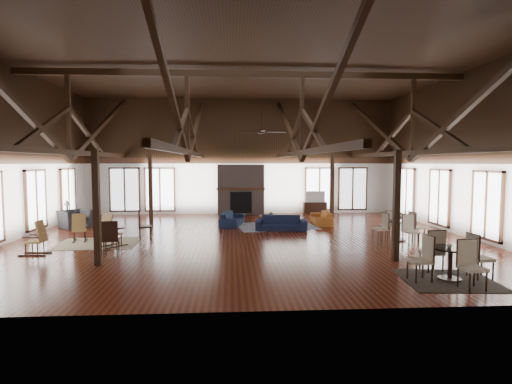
{
  "coord_description": "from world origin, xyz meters",
  "views": [
    {
      "loc": [
        -0.5,
        -14.05,
        2.7
      ],
      "look_at": [
        0.44,
        1.0,
        1.59
      ],
      "focal_mm": 28.0,
      "sensor_mm": 36.0,
      "label": 1
    }
  ],
  "objects": [
    {
      "name": "floor",
      "position": [
        0.0,
        0.0,
        0.0
      ],
      "size": [
        16.0,
        16.0,
        0.0
      ],
      "primitive_type": "plane",
      "color": "#5A2813",
      "rests_on": "ground"
    },
    {
      "name": "ceiling",
      "position": [
        0.0,
        0.0,
        6.0
      ],
      "size": [
        16.0,
        14.0,
        0.02
      ],
      "primitive_type": "cube",
      "color": "black",
      "rests_on": "wall_back"
    },
    {
      "name": "wall_back",
      "position": [
        0.0,
        7.0,
        3.0
      ],
      "size": [
        16.0,
        0.02,
        6.0
      ],
      "primitive_type": "cube",
      "color": "silver",
      "rests_on": "floor"
    },
    {
      "name": "wall_front",
      "position": [
        0.0,
        -7.0,
        3.0
      ],
      "size": [
        16.0,
        0.02,
        6.0
      ],
      "primitive_type": "cube",
      "color": "silver",
      "rests_on": "floor"
    },
    {
      "name": "wall_left",
      "position": [
        -8.0,
        0.0,
        3.0
      ],
      "size": [
        0.02,
        14.0,
        6.0
      ],
      "primitive_type": "cube",
      "color": "silver",
      "rests_on": "floor"
    },
    {
      "name": "wall_right",
      "position": [
        8.0,
        0.0,
        3.0
      ],
      "size": [
        0.02,
        14.0,
        6.0
      ],
      "primitive_type": "cube",
      "color": "silver",
      "rests_on": "floor"
    },
    {
      "name": "roof_truss",
      "position": [
        0.0,
        0.0,
        4.03
      ],
      "size": [
        15.6,
        14.07,
        3.14
      ],
      "color": "black",
      "rests_on": "wall_back"
    },
    {
      "name": "post_grid",
      "position": [
        0.0,
        0.0,
        1.52
      ],
      "size": [
        8.16,
        7.16,
        3.05
      ],
      "color": "black",
      "rests_on": "floor"
    },
    {
      "name": "fireplace",
      "position": [
        0.0,
        6.67,
        1.29
      ],
      "size": [
        2.5,
        0.69,
        2.6
      ],
      "color": "#66544D",
      "rests_on": "floor"
    },
    {
      "name": "ceiling_fan",
      "position": [
        0.5,
        -1.0,
        3.73
      ],
      "size": [
        1.6,
        1.6,
        0.75
      ],
      "color": "black",
      "rests_on": "roof_truss"
    },
    {
      "name": "sofa_navy_front",
      "position": [
        1.48,
        1.62,
        0.3
      ],
      "size": [
        2.1,
        1.0,
        0.59
      ],
      "primitive_type": "imported",
      "rotation": [
        0.0,
        0.0,
        -0.1
      ],
      "color": "#121833",
      "rests_on": "floor"
    },
    {
      "name": "sofa_navy_left",
      "position": [
        -0.46,
        3.01,
        0.28
      ],
      "size": [
        2.06,
        1.14,
        0.57
      ],
      "primitive_type": "imported",
      "rotation": [
        0.0,
        0.0,
        1.37
      ],
      "color": "#131D36",
      "rests_on": "floor"
    },
    {
      "name": "sofa_orange",
      "position": [
        3.46,
        3.16,
        0.28
      ],
      "size": [
        1.93,
        0.87,
        0.55
      ],
      "primitive_type": "imported",
      "rotation": [
        0.0,
        0.0,
        -1.64
      ],
      "color": "#9C551E",
      "rests_on": "floor"
    },
    {
      "name": "coffee_table",
      "position": [
        1.34,
        2.78,
        0.39
      ],
      "size": [
        1.25,
        0.76,
        0.45
      ],
      "rotation": [
        0.0,
        0.0,
        0.16
      ],
      "color": "brown",
      "rests_on": "floor"
    },
    {
      "name": "vase",
      "position": [
        1.19,
        2.71,
        0.54
      ],
      "size": [
        0.2,
        0.2,
        0.18
      ],
      "primitive_type": "imported",
      "rotation": [
        0.0,
        0.0,
        -0.19
      ],
      "color": "#B2B2B2",
      "rests_on": "coffee_table"
    },
    {
      "name": "armchair",
      "position": [
        -6.99,
        2.82,
        0.37
      ],
      "size": [
        1.49,
        1.5,
        0.74
      ],
      "primitive_type": "imported",
      "rotation": [
        0.0,
        0.0,
        0.85
      ],
      "color": "#2A2A2C",
      "rests_on": "floor"
    },
    {
      "name": "side_table_lamp",
      "position": [
        -7.59,
        3.55,
        0.42
      ],
      "size": [
        0.43,
        0.43,
        1.11
      ],
      "color": "black",
      "rests_on": "floor"
    },
    {
      "name": "rocking_chair_a",
      "position": [
        -5.69,
        -0.21,
        0.46
      ],
      "size": [
        0.58,
        0.83,
        0.97
      ],
      "rotation": [
        0.0,
        0.0,
        0.26
      ],
      "color": "#9F743C",
      "rests_on": "floor"
    },
    {
      "name": "rocking_chair_b",
      "position": [
        -4.37,
        -1.23,
        0.51
      ],
      "size": [
        0.86,
        0.95,
        1.09
      ],
      "rotation": [
        0.0,
        0.0,
        -0.64
      ],
      "color": "#9F743C",
      "rests_on": "floor"
    },
    {
      "name": "rocking_chair_c",
      "position": [
        -6.16,
        -2.15,
        0.48
      ],
      "size": [
        0.8,
        0.46,
        1.02
      ],
      "rotation": [
        0.0,
        0.0,
        1.55
      ],
      "color": "#9F743C",
      "rests_on": "floor"
    },
    {
      "name": "side_chair_a",
      "position": [
        -3.59,
        -0.13,
        0.61
      ],
      "size": [
        0.54,
        0.54,
        1.05
      ],
      "rotation": [
        0.0,
        0.0,
        -1.31
      ],
      "color": "black",
      "rests_on": "floor"
    },
    {
      "name": "side_chair_b",
      "position": [
        -3.95,
        -2.55,
        0.61
      ],
      "size": [
        0.5,
        0.5,
        1.05
      ],
      "rotation": [
        0.0,
        0.0,
        0.14
      ],
      "color": "black",
      "rests_on": "floor"
    },
    {
      "name": "cafe_table_near",
      "position": [
        4.54,
        -5.3,
        0.52
      ],
      "size": [
        2.02,
        2.02,
        1.04
      ],
      "rotation": [
        0.0,
        0.0,
        0.08
      ],
      "color": "black",
      "rests_on": "floor"
    },
    {
      "name": "cafe_table_far",
      "position": [
        5.29,
        -0.73,
        0.49
      ],
      "size": [
        1.9,
        1.9,
        0.97
      ],
      "rotation": [
        0.0,
        0.0,
        0.16
      ],
      "color": "black",
      "rests_on": "floor"
    },
    {
      "name": "cup_near",
      "position": [
        4.46,
        -5.37,
        0.8
      ],
      "size": [
        0.13,
        0.13,
        0.09
      ],
      "primitive_type": "imported",
      "rotation": [
        0.0,
        0.0,
        -0.19
      ],
      "color": "#B2B2B2",
      "rests_on": "cafe_table_near"
    },
    {
      "name": "cup_far",
      "position": [
        5.19,
        -0.68,
        0.75
      ],
      "size": [
        0.16,
        0.16,
        0.1
      ],
      "primitive_type": "imported",
      "rotation": [
        0.0,
        0.0,
        0.22
      ],
      "color": "#B2B2B2",
      "rests_on": "cafe_table_far"
    },
    {
      "name": "tv_console",
      "position": [
        3.93,
        6.75,
        0.31
      ],
      "size": [
        1.22,
        0.46,
        0.61
      ],
      "primitive_type": "cube",
      "color": "black",
      "rests_on": "floor"
    },
    {
      "name": "television",
      "position": [
        3.92,
        6.75,
        0.91
      ],
      "size": [
        1.02,
        0.14,
        0.59
      ],
      "primitive_type": "imported",
      "rotation": [
        0.0,
        0.0,
        -0.0
      ],
      "color": "#B2B2B2",
      "rests_on": "tv_console"
    },
    {
      "name": "rug_tan",
      "position": [
        -4.95,
        -0.59,
        0.01
      ],
      "size": [
        2.71,
        2.2,
        0.01
      ],
      "primitive_type": "cube",
      "rotation": [
        0.0,
        0.0,
        0.07
      ],
      "color": "#CCBD8E",
      "rests_on": "floor"
    },
    {
      "name": "rug_navy",
      "position": [
        1.39,
        2.64,
        0.01
      ],
      "size": [
        3.63,
        2.96,
        0.01
      ],
      "primitive_type": "cube",
      "rotation": [
        0.0,
        0.0,
        0.17
      ],
      "color": "#192147",
      "rests_on": "floor"
    },
    {
      "name": "rug_dark",
      "position": [
        4.47,
        -5.37,
        0.01
      ],
      "size": [
        2.19,
        2.02,
        0.01
      ],
      "primitive_type": "cube",
      "rotation": [
        0.0,
        0.0,
        -0.09
      ],
      "color": "black",
      "rests_on": "floor"
    }
  ]
}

